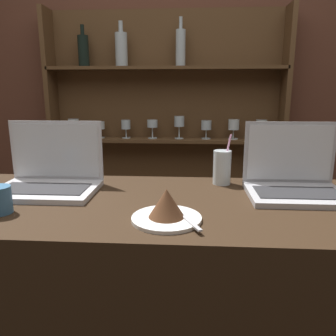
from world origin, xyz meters
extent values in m
cube|color=brown|center=(0.00, 1.64, 1.35)|extent=(7.00, 0.06, 2.70)
cube|color=brown|center=(-0.85, 1.52, 0.94)|extent=(0.03, 0.18, 1.87)
cube|color=brown|center=(0.69, 1.52, 0.94)|extent=(0.03, 0.18, 1.87)
cube|color=brown|center=(-0.08, 1.61, 0.94)|extent=(1.57, 0.02, 1.87)
cube|color=brown|center=(-0.08, 1.52, 0.56)|extent=(1.53, 0.18, 0.02)
cube|color=brown|center=(-0.08, 1.52, 1.03)|extent=(1.53, 0.18, 0.02)
cube|color=brown|center=(-0.08, 1.52, 1.50)|extent=(1.53, 0.18, 0.02)
cylinder|color=silver|center=(-0.71, 1.52, 1.04)|extent=(0.06, 0.06, 0.01)
cylinder|color=silver|center=(-0.71, 1.52, 1.07)|extent=(0.01, 0.01, 0.06)
cylinder|color=silver|center=(-0.71, 1.52, 1.13)|extent=(0.07, 0.07, 0.07)
cylinder|color=silver|center=(-0.53, 1.52, 1.04)|extent=(0.06, 0.06, 0.01)
cylinder|color=silver|center=(-0.53, 1.52, 1.07)|extent=(0.01, 0.01, 0.06)
cylinder|color=silver|center=(-0.53, 1.52, 1.13)|extent=(0.07, 0.07, 0.05)
cylinder|color=silver|center=(-0.35, 1.52, 1.04)|extent=(0.06, 0.06, 0.01)
cylinder|color=silver|center=(-0.35, 1.52, 1.07)|extent=(0.01, 0.01, 0.06)
cylinder|color=silver|center=(-0.35, 1.52, 1.13)|extent=(0.06, 0.06, 0.06)
cylinder|color=silver|center=(-0.17, 1.52, 1.04)|extent=(0.06, 0.06, 0.01)
cylinder|color=silver|center=(-0.17, 1.52, 1.08)|extent=(0.01, 0.01, 0.07)
cylinder|color=silver|center=(-0.17, 1.52, 1.14)|extent=(0.07, 0.07, 0.05)
cylinder|color=silver|center=(0.01, 1.52, 1.04)|extent=(0.06, 0.06, 0.01)
cylinder|color=silver|center=(0.01, 1.52, 1.08)|extent=(0.01, 0.01, 0.08)
cylinder|color=silver|center=(0.01, 1.52, 1.16)|extent=(0.07, 0.07, 0.07)
cylinder|color=silver|center=(0.19, 1.52, 1.04)|extent=(0.06, 0.06, 0.01)
cylinder|color=silver|center=(0.19, 1.52, 1.07)|extent=(0.01, 0.01, 0.06)
cylinder|color=silver|center=(0.19, 1.52, 1.13)|extent=(0.07, 0.07, 0.06)
cylinder|color=silver|center=(0.37, 1.52, 1.04)|extent=(0.06, 0.06, 0.01)
cylinder|color=silver|center=(0.37, 1.52, 1.07)|extent=(0.01, 0.01, 0.06)
cylinder|color=silver|center=(0.37, 1.52, 1.14)|extent=(0.07, 0.07, 0.07)
cylinder|color=silver|center=(0.55, 1.52, 1.04)|extent=(0.06, 0.06, 0.01)
cylinder|color=silver|center=(0.55, 1.52, 1.07)|extent=(0.01, 0.01, 0.06)
cylinder|color=silver|center=(0.55, 1.52, 1.14)|extent=(0.07, 0.07, 0.07)
cylinder|color=#B2C1C6|center=(-0.36, 1.52, 1.61)|extent=(0.08, 0.08, 0.21)
cylinder|color=#B2C1C6|center=(-0.36, 1.52, 1.75)|extent=(0.03, 0.03, 0.07)
cylinder|color=black|center=(-0.61, 1.52, 1.60)|extent=(0.07, 0.07, 0.19)
cylinder|color=black|center=(-0.61, 1.52, 1.73)|extent=(0.02, 0.02, 0.06)
cylinder|color=#B2C1C6|center=(0.02, 1.52, 1.62)|extent=(0.06, 0.06, 0.22)
cylinder|color=#B2C1C6|center=(0.02, 1.52, 1.77)|extent=(0.02, 0.02, 0.07)
cube|color=silver|center=(-0.40, 0.35, 1.03)|extent=(0.34, 0.24, 0.02)
cube|color=#28282B|center=(-0.40, 0.34, 1.04)|extent=(0.29, 0.13, 0.00)
cube|color=silver|center=(-0.40, 0.47, 1.14)|extent=(0.34, 0.00, 0.22)
cube|color=silver|center=(-0.40, 0.47, 1.14)|extent=(0.31, 0.01, 0.19)
cube|color=#ADADB2|center=(0.43, 0.36, 1.03)|extent=(0.31, 0.24, 0.02)
cube|color=#28282B|center=(0.43, 0.35, 1.04)|extent=(0.27, 0.13, 0.00)
cube|color=#ADADB2|center=(0.43, 0.48, 1.14)|extent=(0.31, 0.00, 0.22)
cube|color=silver|center=(0.43, 0.48, 1.14)|extent=(0.29, 0.01, 0.19)
cylinder|color=white|center=(0.02, 0.14, 1.02)|extent=(0.19, 0.19, 0.01)
cone|color=#51301C|center=(0.02, 0.14, 1.07)|extent=(0.10, 0.10, 0.08)
cube|color=#B7B7BC|center=(0.07, 0.13, 1.03)|extent=(0.08, 0.16, 0.00)
cylinder|color=silver|center=(0.20, 0.51, 1.08)|extent=(0.07, 0.07, 0.13)
cylinder|color=#EA9EC6|center=(0.21, 0.51, 1.11)|extent=(0.04, 0.01, 0.18)
camera|label=1|loc=(0.08, -0.68, 1.36)|focal=35.00mm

